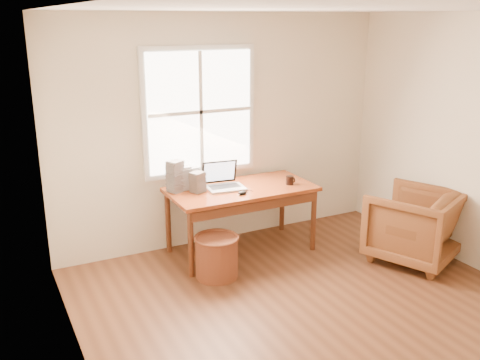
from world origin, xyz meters
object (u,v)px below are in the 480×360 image
object	(u,v)px
coffee_mug	(290,180)
armchair	(413,226)
wicker_stool	(217,257)
cd_stack_a	(185,178)
laptop	(226,176)
desk	(241,189)

from	to	relation	value
coffee_mug	armchair	bearing A→B (deg)	-30.93
coffee_mug	wicker_stool	bearing A→B (deg)	-152.38
wicker_stool	cd_stack_a	size ratio (longest dim) A/B	1.64
wicker_stool	laptop	bearing A→B (deg)	55.17
wicker_stool	cd_stack_a	world-z (taller)	cd_stack_a
armchair	cd_stack_a	distance (m)	2.52
desk	armchair	bearing A→B (deg)	-33.91
wicker_stool	cd_stack_a	xyz separation A→B (m)	(-0.07, 0.67, 0.67)
laptop	coffee_mug	distance (m)	0.73
cd_stack_a	armchair	bearing A→B (deg)	-30.44
armchair	wicker_stool	world-z (taller)	armchair
desk	cd_stack_a	size ratio (longest dim) A/B	6.15
armchair	laptop	distance (m)	2.09
wicker_stool	laptop	xyz separation A→B (m)	(0.34, 0.49, 0.68)
wicker_stool	coffee_mug	xyz separation A→B (m)	(1.05, 0.32, 0.58)
armchair	laptop	size ratio (longest dim) A/B	2.09
desk	wicker_stool	xyz separation A→B (m)	(-0.51, -0.46, -0.52)
wicker_stool	coffee_mug	bearing A→B (deg)	16.95
wicker_stool	laptop	world-z (taller)	laptop
desk	coffee_mug	size ratio (longest dim) A/B	16.66
laptop	cd_stack_a	distance (m)	0.45
cd_stack_a	coffee_mug	bearing A→B (deg)	-17.46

